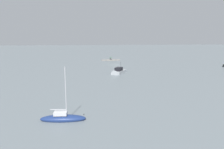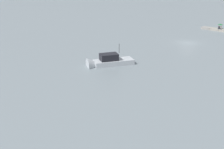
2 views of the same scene
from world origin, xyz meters
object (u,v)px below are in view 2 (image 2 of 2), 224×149
umbrella_open_green (220,24)px  motorboat_grey_far (106,63)px  person_seated_dark_right (219,28)px  person_seated_grey_left (221,28)px

umbrella_open_green → motorboat_grey_far: bearing=86.0°
person_seated_dark_right → motorboat_grey_far: motorboat_grey_far is taller
person_seated_grey_left → motorboat_grey_far: 38.39m
person_seated_grey_left → motorboat_grey_far: size_ratio=0.09×
person_seated_dark_right → umbrella_open_green: size_ratio=0.58×
person_seated_grey_left → motorboat_grey_far: motorboat_grey_far is taller
person_seated_dark_right → motorboat_grey_far: size_ratio=0.09×
person_seated_dark_right → umbrella_open_green: umbrella_open_green is taller
umbrella_open_green → motorboat_grey_far: 38.59m
person_seated_dark_right → person_seated_grey_left: bearing=155.4°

